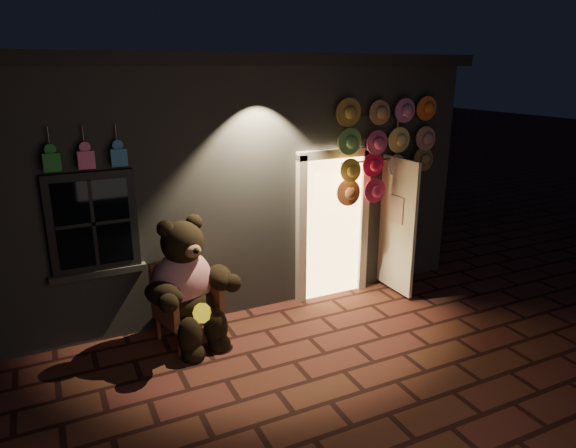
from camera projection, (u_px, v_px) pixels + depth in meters
ground at (294, 362)px, 5.97m from camera, size 60.00×60.00×0.00m
shop_building at (192, 160)px, 8.89m from camera, size 7.30×5.95×3.51m
wicker_armchair at (184, 301)px, 6.38m from camera, size 0.82×0.77×1.01m
teddy_bear at (187, 286)px, 6.20m from camera, size 1.18×1.05×1.67m
hat_rack at (385, 147)px, 7.30m from camera, size 1.62×0.22×2.86m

